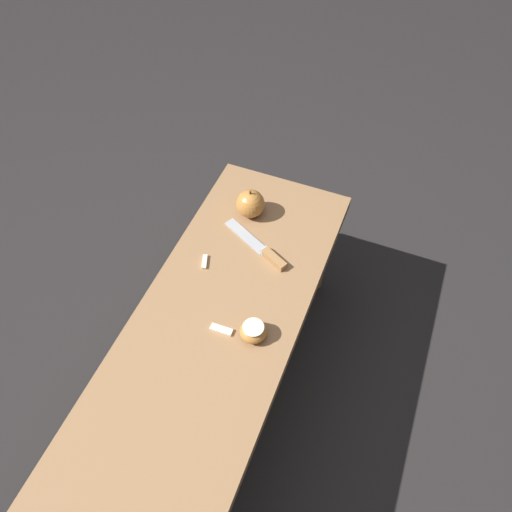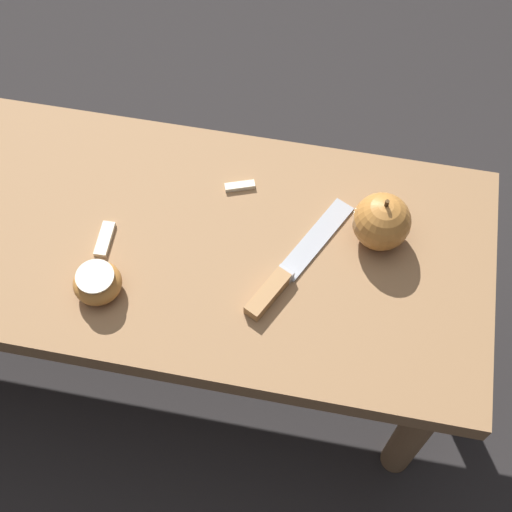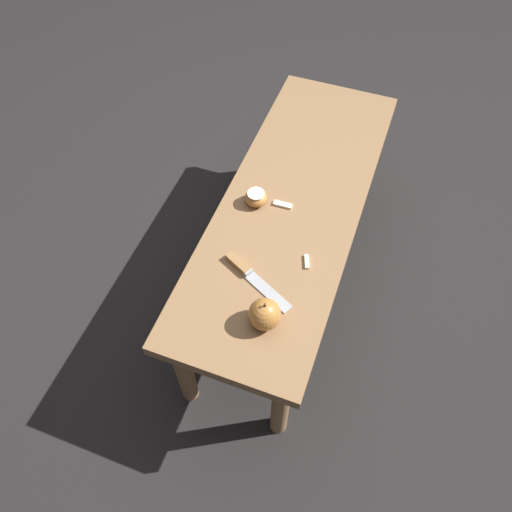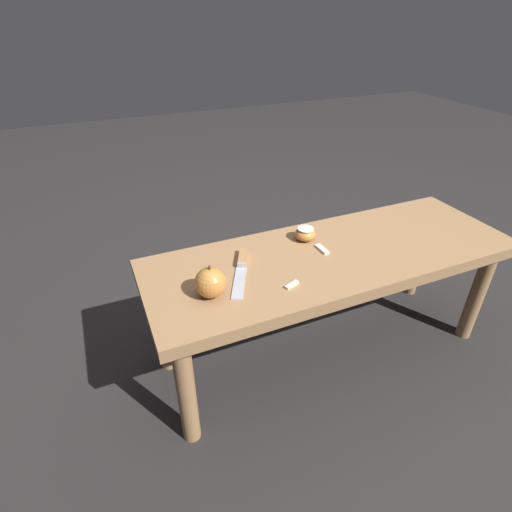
# 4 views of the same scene
# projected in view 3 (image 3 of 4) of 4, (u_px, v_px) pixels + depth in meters

# --- Properties ---
(ground_plane) EXTENTS (8.00, 8.00, 0.00)m
(ground_plane) POSITION_uv_depth(u_px,v_px,m) (286.00, 275.00, 1.92)
(ground_plane) COLOR black
(wooden_bench) EXTENTS (1.22, 0.42, 0.43)m
(wooden_bench) POSITION_uv_depth(u_px,v_px,m) (292.00, 213.00, 1.61)
(wooden_bench) COLOR olive
(wooden_bench) RESTS_ON ground_plane
(knife) EXTENTS (0.13, 0.23, 0.02)m
(knife) POSITION_uv_depth(u_px,v_px,m) (248.00, 273.00, 1.40)
(knife) COLOR #9EA0A5
(knife) RESTS_ON wooden_bench
(apple_whole) EXTENTS (0.09, 0.09, 0.10)m
(apple_whole) POSITION_uv_depth(u_px,v_px,m) (265.00, 314.00, 1.28)
(apple_whole) COLOR #B27233
(apple_whole) RESTS_ON wooden_bench
(apple_cut) EXTENTS (0.07, 0.07, 0.04)m
(apple_cut) POSITION_uv_depth(u_px,v_px,m) (256.00, 198.00, 1.54)
(apple_cut) COLOR #B27233
(apple_cut) RESTS_ON wooden_bench
(apple_slice_near_knife) EXTENTS (0.05, 0.03, 0.01)m
(apple_slice_near_knife) POSITION_uv_depth(u_px,v_px,m) (307.00, 262.00, 1.43)
(apple_slice_near_knife) COLOR beige
(apple_slice_near_knife) RESTS_ON wooden_bench
(apple_slice_center) EXTENTS (0.02, 0.06, 0.01)m
(apple_slice_center) POSITION_uv_depth(u_px,v_px,m) (283.00, 205.00, 1.55)
(apple_slice_center) COLOR beige
(apple_slice_center) RESTS_ON wooden_bench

